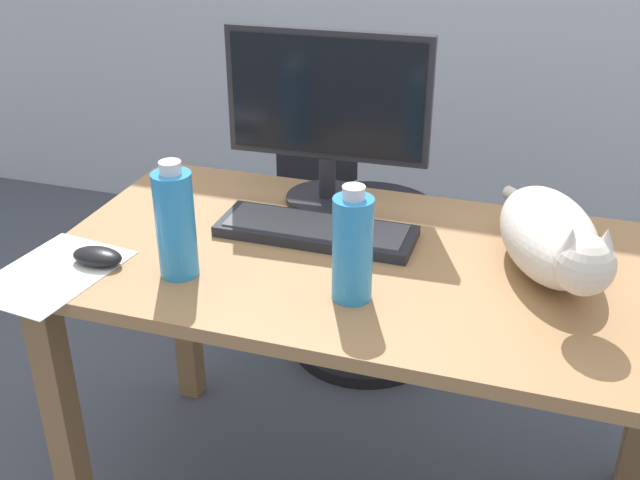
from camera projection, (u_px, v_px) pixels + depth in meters
name	position (u px, v px, depth m)	size (l,w,h in m)	color
desk	(374.00, 302.00, 1.68)	(1.38, 0.71, 0.73)	#9E7247
office_chair	(354.00, 239.00, 2.45)	(0.50, 0.48, 0.91)	black
monitor	(327.00, 112.00, 1.78)	(0.48, 0.20, 0.41)	#232328
keyboard	(316.00, 230.00, 1.71)	(0.44, 0.15, 0.03)	#232328
cat	(552.00, 238.00, 1.54)	(0.28, 0.59, 0.20)	silver
computer_mouse	(97.00, 256.00, 1.60)	(0.11, 0.06, 0.04)	black
paper_sheet	(52.00, 273.00, 1.57)	(0.21, 0.30, 0.00)	white
water_bottle	(353.00, 248.00, 1.44)	(0.08, 0.08, 0.23)	#2D8CD1
spray_bottle	(176.00, 223.00, 1.52)	(0.08, 0.08, 0.24)	#2D8CD1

